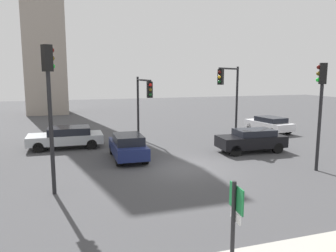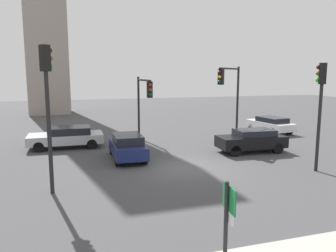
{
  "view_description": "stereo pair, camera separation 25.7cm",
  "coord_description": "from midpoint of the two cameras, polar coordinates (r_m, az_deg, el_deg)",
  "views": [
    {
      "loc": [
        -5.93,
        -15.44,
        4.75
      ],
      "look_at": [
        0.46,
        4.37,
        1.5
      ],
      "focal_mm": 35.47,
      "sensor_mm": 36.0,
      "label": 1
    },
    {
      "loc": [
        -5.68,
        -15.52,
        4.75
      ],
      "look_at": [
        0.46,
        4.37,
        1.5
      ],
      "focal_mm": 35.47,
      "sensor_mm": 36.0,
      "label": 2
    }
  ],
  "objects": [
    {
      "name": "ground_plane",
      "position": [
        17.2,
        3.28,
        -7.16
      ],
      "size": [
        98.15,
        98.15,
        0.0
      ],
      "primitive_type": "plane",
      "color": "#424244"
    },
    {
      "name": "car_3",
      "position": [
        21.02,
        14.52,
        -2.34
      ],
      "size": [
        4.2,
        1.93,
        1.41
      ],
      "rotation": [
        0.0,
        0.0,
        3.09
      ],
      "color": "black",
      "rests_on": "ground_plane"
    },
    {
      "name": "car_1",
      "position": [
        22.6,
        -16.68,
        -1.74
      ],
      "size": [
        4.74,
        2.2,
        1.36
      ],
      "rotation": [
        0.0,
        0.0,
        3.12
      ],
      "color": "#ADB2B7",
      "rests_on": "ground_plane"
    },
    {
      "name": "car_5",
      "position": [
        18.83,
        -6.6,
        -3.46
      ],
      "size": [
        1.79,
        3.99,
        1.43
      ],
      "rotation": [
        0.0,
        0.0,
        1.55
      ],
      "color": "navy",
      "rests_on": "ground_plane"
    },
    {
      "name": "traffic_light_2",
      "position": [
        13.61,
        -19.51,
        5.37
      ],
      "size": [
        0.49,
        0.44,
        5.85
      ],
      "rotation": [
        0.0,
        0.0,
        0.53
      ],
      "color": "black",
      "rests_on": "ground_plane"
    },
    {
      "name": "traffic_light_0",
      "position": [
        22.4,
        -3.83,
        5.22
      ],
      "size": [
        0.35,
        4.19,
        4.58
      ],
      "rotation": [
        0.0,
        0.0,
        -1.6
      ],
      "color": "black",
      "rests_on": "ground_plane"
    },
    {
      "name": "traffic_light_3",
      "position": [
        23.34,
        10.89,
        6.42
      ],
      "size": [
        2.62,
        2.17,
        5.29
      ],
      "rotation": [
        0.0,
        0.0,
        -2.46
      ],
      "color": "black",
      "rests_on": "ground_plane"
    },
    {
      "name": "car_0",
      "position": [
        28.63,
        17.46,
        0.32
      ],
      "size": [
        2.28,
        4.3,
        1.28
      ],
      "rotation": [
        0.0,
        0.0,
        1.69
      ],
      "color": "silver",
      "rests_on": "ground_plane"
    },
    {
      "name": "traffic_light_1",
      "position": [
        17.62,
        25.11,
        4.56
      ],
      "size": [
        0.49,
        0.44,
        5.28
      ],
      "rotation": [
        0.0,
        0.0,
        2.55
      ],
      "color": "black",
      "rests_on": "ground_plane"
    },
    {
      "name": "direction_sign",
      "position": [
        7.97,
        11.07,
        -15.13
      ],
      "size": [
        0.16,
        0.74,
        2.22
      ],
      "rotation": [
        0.0,
        0.0,
        -0.1
      ],
      "color": "black",
      "rests_on": "ground_plane"
    }
  ]
}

